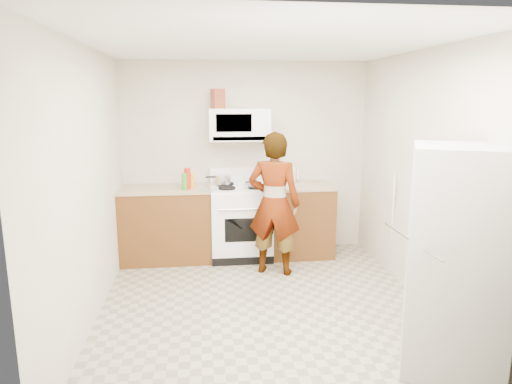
{
  "coord_description": "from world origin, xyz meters",
  "views": [
    {
      "loc": [
        -0.59,
        -4.17,
        2.03
      ],
      "look_at": [
        -0.01,
        0.55,
        1.05
      ],
      "focal_mm": 32.0,
      "sensor_mm": 36.0,
      "label": 1
    }
  ],
  "objects": [
    {
      "name": "floor",
      "position": [
        0.0,
        0.0,
        0.0
      ],
      "size": [
        3.6,
        3.6,
        0.0
      ],
      "primitive_type": "plane",
      "color": "gray",
      "rests_on": "ground"
    },
    {
      "name": "back_wall",
      "position": [
        0.0,
        1.79,
        1.25
      ],
      "size": [
        3.2,
        0.02,
        2.5
      ],
      "primitive_type": "cube",
      "color": "beige",
      "rests_on": "floor"
    },
    {
      "name": "right_wall",
      "position": [
        1.59,
        0.0,
        1.25
      ],
      "size": [
        0.02,
        3.6,
        2.5
      ],
      "primitive_type": "cube",
      "color": "beige",
      "rests_on": "floor"
    },
    {
      "name": "cabinet_left",
      "position": [
        -1.04,
        1.49,
        0.45
      ],
      "size": [
        1.12,
        0.62,
        0.9
      ],
      "primitive_type": "cube",
      "color": "brown",
      "rests_on": "floor"
    },
    {
      "name": "counter_left",
      "position": [
        -1.04,
        1.49,
        0.92
      ],
      "size": [
        1.14,
        0.64,
        0.03
      ],
      "primitive_type": "cube",
      "color": "tan",
      "rests_on": "cabinet_left"
    },
    {
      "name": "cabinet_right",
      "position": [
        0.68,
        1.49,
        0.45
      ],
      "size": [
        0.8,
        0.62,
        0.9
      ],
      "primitive_type": "cube",
      "color": "brown",
      "rests_on": "floor"
    },
    {
      "name": "counter_right",
      "position": [
        0.68,
        1.49,
        0.92
      ],
      "size": [
        0.82,
        0.64,
        0.03
      ],
      "primitive_type": "cube",
      "color": "tan",
      "rests_on": "cabinet_right"
    },
    {
      "name": "gas_range",
      "position": [
        -0.1,
        1.48,
        0.49
      ],
      "size": [
        0.76,
        0.65,
        1.13
      ],
      "color": "white",
      "rests_on": "floor"
    },
    {
      "name": "microwave",
      "position": [
        -0.1,
        1.61,
        1.7
      ],
      "size": [
        0.76,
        0.38,
        0.4
      ],
      "primitive_type": "cube",
      "color": "white",
      "rests_on": "back_wall"
    },
    {
      "name": "person",
      "position": [
        0.24,
        0.89,
        0.83
      ],
      "size": [
        0.71,
        0.58,
        1.66
      ],
      "primitive_type": "imported",
      "rotation": [
        0.0,
        0.0,
        2.79
      ],
      "color": "tan",
      "rests_on": "floor"
    },
    {
      "name": "fridge",
      "position": [
        1.28,
        -1.16,
        0.85
      ],
      "size": [
        0.93,
        0.93,
        1.7
      ],
      "primitive_type": "cube",
      "rotation": [
        0.0,
        0.0,
        -0.43
      ],
      "color": "white",
      "rests_on": "floor"
    },
    {
      "name": "kettle",
      "position": [
        0.58,
        1.7,
        1.03
      ],
      "size": [
        0.17,
        0.17,
        0.19
      ],
      "primitive_type": "cylinder",
      "rotation": [
        0.0,
        0.0,
        -0.07
      ],
      "color": "white",
      "rests_on": "counter_right"
    },
    {
      "name": "jug",
      "position": [
        -0.37,
        1.57,
        2.02
      ],
      "size": [
        0.18,
        0.18,
        0.24
      ],
      "primitive_type": "cube",
      "rotation": [
        0.0,
        0.0,
        0.36
      ],
      "color": "maroon",
      "rests_on": "microwave"
    },
    {
      "name": "saucepan",
      "position": [
        -0.32,
        1.57,
        1.01
      ],
      "size": [
        0.24,
        0.24,
        0.11
      ],
      "primitive_type": "cylinder",
      "rotation": [
        0.0,
        0.0,
        -0.25
      ],
      "color": "silver",
      "rests_on": "gas_range"
    },
    {
      "name": "tray",
      "position": [
        0.07,
        1.35,
        0.96
      ],
      "size": [
        0.29,
        0.24,
        0.05
      ],
      "primitive_type": "cube",
      "rotation": [
        0.0,
        0.0,
        -0.37
      ],
      "color": "silver",
      "rests_on": "gas_range"
    },
    {
      "name": "bottle_spray",
      "position": [
        -0.76,
        1.37,
        1.06
      ],
      "size": [
        0.08,
        0.08,
        0.26
      ],
      "primitive_type": "cylinder",
      "rotation": [
        0.0,
        0.0,
        0.05
      ],
      "color": "red",
      "rests_on": "counter_left"
    },
    {
      "name": "bottle_hot_sauce",
      "position": [
        -0.71,
        1.44,
        1.02
      ],
      "size": [
        0.06,
        0.06,
        0.18
      ],
      "primitive_type": "cylinder",
      "rotation": [
        0.0,
        0.0,
        0.07
      ],
      "color": "orange",
      "rests_on": "counter_left"
    },
    {
      "name": "bottle_green_cap",
      "position": [
        -0.8,
        1.32,
        1.04
      ],
      "size": [
        0.07,
        0.07,
        0.2
      ],
      "primitive_type": "cylinder",
      "rotation": [
        0.0,
        0.0,
        -0.18
      ],
      "color": "#288E19",
      "rests_on": "counter_left"
    },
    {
      "name": "pot_lid",
      "position": [
        -0.52,
        1.29,
        0.94
      ],
      "size": [
        0.33,
        0.33,
        0.01
      ],
      "primitive_type": "cylinder",
      "rotation": [
        0.0,
        0.0,
        0.37
      ],
      "color": "white",
      "rests_on": "counter_left"
    },
    {
      "name": "broom",
      "position": [
        1.59,
        0.69,
        0.6
      ],
      "size": [
        0.15,
        0.24,
        1.19
      ],
      "primitive_type": "cylinder",
      "rotation": [
        0.14,
        -0.14,
        0.29
      ],
      "color": "white",
      "rests_on": "floor"
    }
  ]
}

